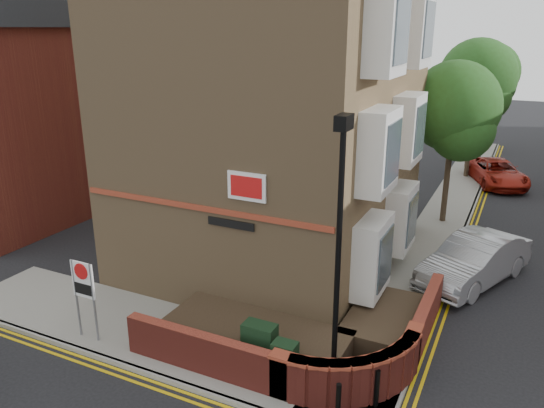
% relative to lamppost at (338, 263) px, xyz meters
% --- Properties ---
extents(ground, '(120.00, 120.00, 0.00)m').
position_rel_lamppost_xyz_m(ground, '(-1.60, -1.20, -3.34)').
color(ground, black).
rests_on(ground, ground).
extents(pavement_corner, '(13.00, 3.00, 0.12)m').
position_rel_lamppost_xyz_m(pavement_corner, '(-5.10, 0.30, -3.28)').
color(pavement_corner, gray).
rests_on(pavement_corner, ground).
extents(pavement_main, '(2.00, 32.00, 0.12)m').
position_rel_lamppost_xyz_m(pavement_main, '(0.40, 14.80, -3.28)').
color(pavement_main, gray).
rests_on(pavement_main, ground).
extents(kerb_side, '(13.00, 0.15, 0.12)m').
position_rel_lamppost_xyz_m(kerb_side, '(-5.10, -1.20, -3.28)').
color(kerb_side, gray).
rests_on(kerb_side, ground).
extents(kerb_main_near, '(0.15, 32.00, 0.12)m').
position_rel_lamppost_xyz_m(kerb_main_near, '(1.40, 14.80, -3.28)').
color(kerb_main_near, gray).
rests_on(kerb_main_near, ground).
extents(yellow_lines_side, '(13.00, 0.28, 0.01)m').
position_rel_lamppost_xyz_m(yellow_lines_side, '(-5.10, -1.45, -3.34)').
color(yellow_lines_side, gold).
rests_on(yellow_lines_side, ground).
extents(yellow_lines_main, '(0.28, 32.00, 0.01)m').
position_rel_lamppost_xyz_m(yellow_lines_main, '(1.65, 14.80, -3.34)').
color(yellow_lines_main, gold).
rests_on(yellow_lines_main, ground).
extents(corner_building, '(8.95, 10.40, 13.60)m').
position_rel_lamppost_xyz_m(corner_building, '(-4.44, 6.80, 2.88)').
color(corner_building, '#8D6F4B').
rests_on(corner_building, ground).
extents(garden_wall, '(6.80, 6.00, 1.20)m').
position_rel_lamppost_xyz_m(garden_wall, '(-1.60, 1.30, -3.34)').
color(garden_wall, maroon).
rests_on(garden_wall, ground).
extents(lamppost, '(0.25, 0.50, 6.30)m').
position_rel_lamppost_xyz_m(lamppost, '(0.00, 0.00, 0.00)').
color(lamppost, black).
rests_on(lamppost, pavement_corner).
extents(utility_cabinet_large, '(0.80, 0.45, 1.20)m').
position_rel_lamppost_xyz_m(utility_cabinet_large, '(-1.90, 0.10, -2.62)').
color(utility_cabinet_large, black).
rests_on(utility_cabinet_large, pavement_corner).
extents(utility_cabinet_small, '(0.55, 0.40, 1.10)m').
position_rel_lamppost_xyz_m(utility_cabinet_small, '(-1.10, -0.20, -2.67)').
color(utility_cabinet_small, black).
rests_on(utility_cabinet_small, pavement_corner).
extents(bollard_near, '(0.11, 0.11, 0.90)m').
position_rel_lamppost_xyz_m(bollard_near, '(0.40, -0.80, -2.77)').
color(bollard_near, black).
rests_on(bollard_near, pavement_corner).
extents(bollard_far, '(0.11, 0.11, 0.90)m').
position_rel_lamppost_xyz_m(bollard_far, '(1.00, -0.00, -2.77)').
color(bollard_far, black).
rests_on(bollard_far, pavement_corner).
extents(zone_sign, '(0.72, 0.07, 2.20)m').
position_rel_lamppost_xyz_m(zone_sign, '(-6.60, -0.70, -1.70)').
color(zone_sign, slate).
rests_on(zone_sign, pavement_corner).
extents(side_building, '(6.40, 10.40, 9.00)m').
position_rel_lamppost_xyz_m(side_building, '(-16.60, 6.80, 1.20)').
color(side_building, maroon).
rests_on(side_building, ground).
extents(tree_near, '(3.64, 3.65, 6.70)m').
position_rel_lamppost_xyz_m(tree_near, '(0.40, 12.85, 1.36)').
color(tree_near, '#382B1E').
rests_on(tree_near, pavement_main).
extents(tree_mid, '(4.03, 4.03, 7.42)m').
position_rel_lamppost_xyz_m(tree_mid, '(0.40, 20.85, 1.85)').
color(tree_mid, '#382B1E').
rests_on(tree_mid, pavement_main).
extents(tree_far, '(3.81, 3.81, 7.00)m').
position_rel_lamppost_xyz_m(tree_far, '(0.40, 28.85, 1.57)').
color(tree_far, '#382B1E').
rests_on(tree_far, pavement_main).
extents(traffic_light_assembly, '(0.20, 0.16, 4.20)m').
position_rel_lamppost_xyz_m(traffic_light_assembly, '(0.80, 23.80, -0.56)').
color(traffic_light_assembly, black).
rests_on(traffic_light_assembly, pavement_main).
extents(silver_car_near, '(3.36, 5.01, 1.56)m').
position_rel_lamppost_xyz_m(silver_car_near, '(2.19, 7.47, -2.56)').
color(silver_car_near, '#A1A3A8').
rests_on(silver_car_near, ground).
extents(red_car_main, '(3.90, 5.27, 1.33)m').
position_rel_lamppost_xyz_m(red_car_main, '(2.00, 20.15, -2.68)').
color(red_car_main, '#9F1D11').
rests_on(red_car_main, ground).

